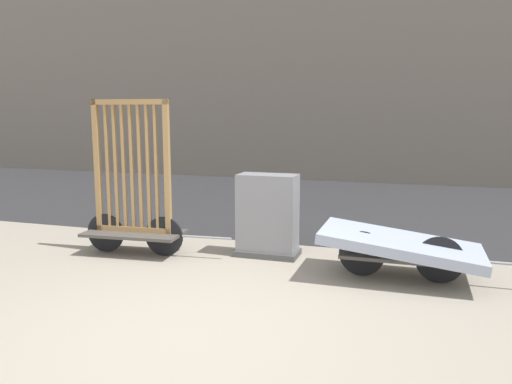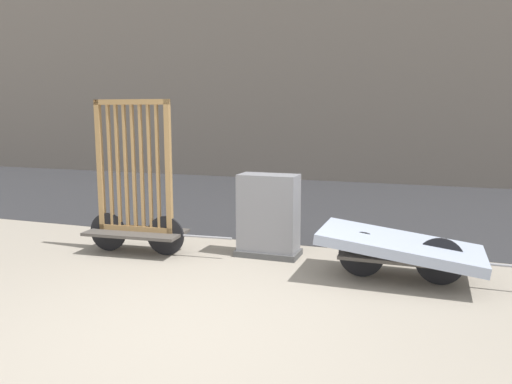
{
  "view_description": "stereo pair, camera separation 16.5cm",
  "coord_description": "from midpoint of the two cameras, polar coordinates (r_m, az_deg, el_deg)",
  "views": [
    {
      "loc": [
        1.84,
        -3.75,
        1.87
      ],
      "look_at": [
        0.0,
        1.99,
        0.93
      ],
      "focal_mm": 35.0,
      "sensor_mm": 36.0,
      "label": 1
    },
    {
      "loc": [
        2.0,
        -3.7,
        1.87
      ],
      "look_at": [
        0.0,
        1.99,
        0.93
      ],
      "focal_mm": 35.0,
      "sensor_mm": 36.0,
      "label": 2
    }
  ],
  "objects": [
    {
      "name": "ground_plane",
      "position": [
        4.59,
        -7.48,
        -15.25
      ],
      "size": [
        60.0,
        60.0,
        0.0
      ],
      "primitive_type": "plane",
      "color": "gray"
    },
    {
      "name": "road_strip",
      "position": [
        10.68,
        8.72,
        -1.28
      ],
      "size": [
        56.0,
        7.04,
        0.01
      ],
      "color": "#2D2D30",
      "rests_on": "ground_plane"
    },
    {
      "name": "bike_cart_with_bedframe",
      "position": [
        6.87,
        -12.94,
        -1.05
      ],
      "size": [
        2.05,
        0.72,
        2.06
      ],
      "rotation": [
        0.0,
        0.0,
        0.08
      ],
      "color": "#4C4742",
      "rests_on": "ground_plane"
    },
    {
      "name": "bike_cart_with_mattress",
      "position": [
        5.9,
        16.96,
        -6.08
      ],
      "size": [
        2.26,
        0.97,
        0.57
      ],
      "rotation": [
        0.0,
        0.0,
        -0.0
      ],
      "color": "#4C4742",
      "rests_on": "ground_plane"
    },
    {
      "name": "utility_cabinet",
      "position": [
        6.6,
        2.16,
        -3.05
      ],
      "size": [
        0.84,
        0.45,
        1.09
      ],
      "color": "#4C4C4C",
      "rests_on": "ground_plane"
    }
  ]
}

